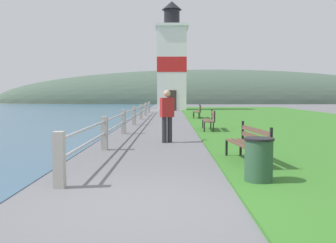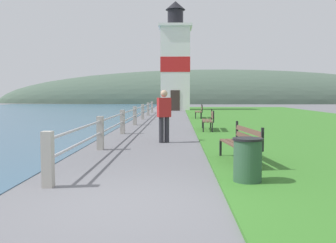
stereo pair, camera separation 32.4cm
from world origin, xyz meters
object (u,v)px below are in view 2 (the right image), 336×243
park_bench_near (242,141)px  trash_bin (248,161)px  park_bench_midway (209,119)px  park_bench_far (200,111)px  lighthouse (175,63)px  person_strolling (164,114)px

park_bench_near → trash_bin: size_ratio=2.34×
park_bench_midway → park_bench_far: (0.07, 8.27, 0.00)m
park_bench_far → trash_bin: (-0.20, -17.90, -0.12)m
lighthouse → trash_bin: (1.49, -31.34, -4.31)m
park_bench_near → park_bench_far: size_ratio=1.01×
person_strolling → trash_bin: 6.06m
park_bench_far → lighthouse: (-1.69, 13.44, 4.19)m
park_bench_midway → person_strolling: bearing=67.4°
person_strolling → trash_bin: bearing=175.2°
park_bench_far → park_bench_midway: bearing=91.8°
park_bench_near → person_strolling: person_strolling is taller
park_bench_near → park_bench_midway: size_ratio=1.03×
park_bench_midway → trash_bin: (-0.12, -9.63, -0.12)m
park_bench_midway → lighthouse: size_ratio=0.18×
park_bench_midway → person_strolling: 4.27m
park_bench_near → person_strolling: size_ratio=1.12×
lighthouse → person_strolling: lighthouse is taller
park_bench_midway → lighthouse: lighthouse is taller
park_bench_far → lighthouse: size_ratio=0.18×
park_bench_near → person_strolling: 4.38m
park_bench_far → person_strolling: bearing=83.4°
park_bench_near → trash_bin: park_bench_near is taller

